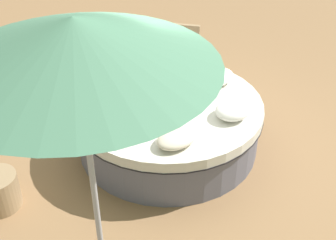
{
  "coord_description": "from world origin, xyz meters",
  "views": [
    {
      "loc": [
        3.2,
        3.47,
        3.64
      ],
      "look_at": [
        0.0,
        0.0,
        0.4
      ],
      "focal_mm": 47.96,
      "sensor_mm": 36.0,
      "label": 1
    }
  ],
  "objects_px": {
    "throw_pillow_2": "(216,77)",
    "patio_chair": "(184,46)",
    "throw_pillow_1": "(232,110)",
    "patio_umbrella": "(76,47)",
    "round_bed": "(168,124)",
    "throw_pillow_0": "(177,138)"
  },
  "relations": [
    {
      "from": "throw_pillow_2",
      "to": "throw_pillow_0",
      "type": "bearing_deg",
      "value": 25.22
    },
    {
      "from": "throw_pillow_2",
      "to": "patio_umbrella",
      "type": "xyz_separation_m",
      "value": [
        2.65,
        1.07,
        1.65
      ]
    },
    {
      "from": "throw_pillow_0",
      "to": "patio_umbrella",
      "type": "relative_size",
      "value": 0.19
    },
    {
      "from": "patio_chair",
      "to": "patio_umbrella",
      "type": "height_order",
      "value": "patio_umbrella"
    },
    {
      "from": "throw_pillow_0",
      "to": "throw_pillow_1",
      "type": "height_order",
      "value": "throw_pillow_1"
    },
    {
      "from": "patio_umbrella",
      "to": "throw_pillow_1",
      "type": "bearing_deg",
      "value": -170.0
    },
    {
      "from": "throw_pillow_1",
      "to": "throw_pillow_2",
      "type": "distance_m",
      "value": 0.82
    },
    {
      "from": "patio_chair",
      "to": "patio_umbrella",
      "type": "xyz_separation_m",
      "value": [
        3.29,
        2.31,
        1.84
      ]
    },
    {
      "from": "throw_pillow_2",
      "to": "patio_umbrella",
      "type": "distance_m",
      "value": 3.3
    },
    {
      "from": "round_bed",
      "to": "throw_pillow_2",
      "type": "relative_size",
      "value": 4.44
    },
    {
      "from": "patio_chair",
      "to": "throw_pillow_0",
      "type": "bearing_deg",
      "value": -80.57
    },
    {
      "from": "patio_chair",
      "to": "throw_pillow_2",
      "type": "bearing_deg",
      "value": -61.47
    },
    {
      "from": "throw_pillow_1",
      "to": "patio_umbrella",
      "type": "bearing_deg",
      "value": 10.0
    },
    {
      "from": "throw_pillow_2",
      "to": "patio_chair",
      "type": "relative_size",
      "value": 0.55
    },
    {
      "from": "patio_umbrella",
      "to": "patio_chair",
      "type": "bearing_deg",
      "value": -144.91
    },
    {
      "from": "round_bed",
      "to": "patio_chair",
      "type": "bearing_deg",
      "value": -140.69
    },
    {
      "from": "throw_pillow_1",
      "to": "throw_pillow_2",
      "type": "bearing_deg",
      "value": -124.06
    },
    {
      "from": "patio_umbrella",
      "to": "round_bed",
      "type": "bearing_deg",
      "value": -148.52
    },
    {
      "from": "throw_pillow_0",
      "to": "throw_pillow_1",
      "type": "xyz_separation_m",
      "value": [
        -0.83,
        0.07,
        0.02
      ]
    },
    {
      "from": "patio_chair",
      "to": "patio_umbrella",
      "type": "relative_size",
      "value": 0.38
    },
    {
      "from": "round_bed",
      "to": "patio_umbrella",
      "type": "bearing_deg",
      "value": 31.48
    },
    {
      "from": "round_bed",
      "to": "throw_pillow_0",
      "type": "height_order",
      "value": "throw_pillow_0"
    }
  ]
}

